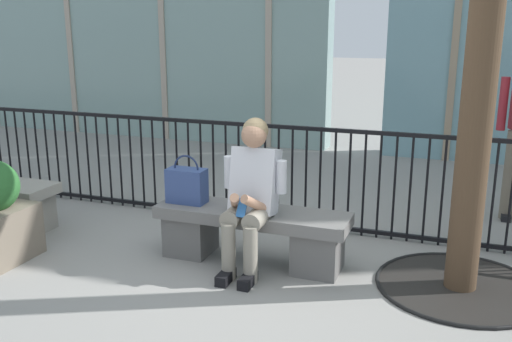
# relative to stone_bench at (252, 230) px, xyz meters

# --- Properties ---
(ground_plane) EXTENTS (60.00, 60.00, 0.00)m
(ground_plane) POSITION_rel_stone_bench_xyz_m (0.00, 0.00, -0.27)
(ground_plane) COLOR gray
(stone_bench) EXTENTS (1.60, 0.44, 0.45)m
(stone_bench) POSITION_rel_stone_bench_xyz_m (0.00, 0.00, 0.00)
(stone_bench) COLOR slate
(stone_bench) RESTS_ON ground
(seated_person_with_phone) EXTENTS (0.52, 0.66, 1.21)m
(seated_person_with_phone) POSITION_rel_stone_bench_xyz_m (0.04, -0.13, 0.38)
(seated_person_with_phone) COLOR gray
(seated_person_with_phone) RESTS_ON ground
(handbag_on_bench) EXTENTS (0.33, 0.17, 0.41)m
(handbag_on_bench) POSITION_rel_stone_bench_xyz_m (-0.58, -0.01, 0.33)
(handbag_on_bench) COLOR #33477F
(handbag_on_bench) RESTS_ON stone_bench
(plaza_railing) EXTENTS (8.64, 0.04, 1.00)m
(plaza_railing) POSITION_rel_stone_bench_xyz_m (0.00, 0.90, 0.23)
(plaza_railing) COLOR black
(plaza_railing) RESTS_ON ground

